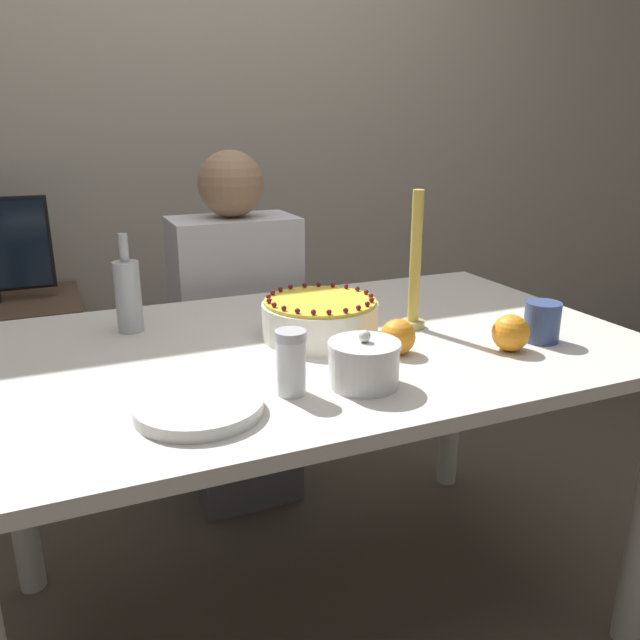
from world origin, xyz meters
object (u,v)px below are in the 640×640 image
Objects in this scene: cake at (320,318)px; sugar_bowl at (364,363)px; person_man_blue_shirt at (238,353)px; bottle at (128,294)px; candle at (414,271)px; sugar_shaker at (291,362)px.

sugar_bowl is (-0.04, -0.30, -0.00)m from cake.
cake is 0.23× the size of person_man_blue_shirt.
bottle is at bearing 151.00° from cake.
cake is 0.81× the size of candle.
candle is at bearing 31.52° from sugar_shaker.
candle reaches higher than bottle.
sugar_shaker is 0.52× the size of bottle.
person_man_blue_shirt reaches higher than candle.
sugar_bowl is 0.40m from candle.
bottle is at bearing 159.06° from candle.
sugar_shaker is 0.37× the size of candle.
bottle is at bearing 125.49° from sugar_bowl.
candle is 0.70m from bottle.
candle is (0.24, -0.02, 0.10)m from cake.
candle is at bearing 112.40° from person_man_blue_shirt.
person_man_blue_shirt is at bearing 89.69° from sugar_bowl.
person_man_blue_shirt reaches higher than bottle.
sugar_shaker reaches higher than sugar_bowl.
sugar_bowl is 1.13× the size of sugar_shaker.
sugar_shaker is 0.99m from person_man_blue_shirt.
candle is 0.29× the size of person_man_blue_shirt.
sugar_shaker is 0.50m from candle.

